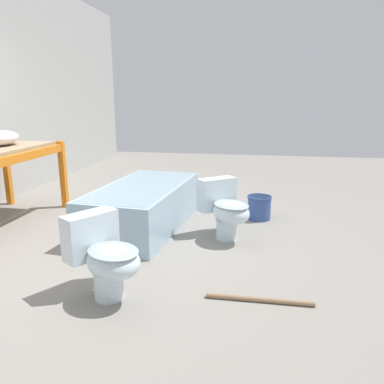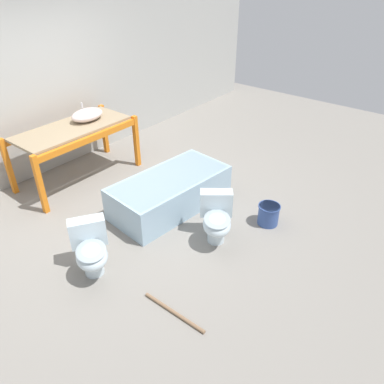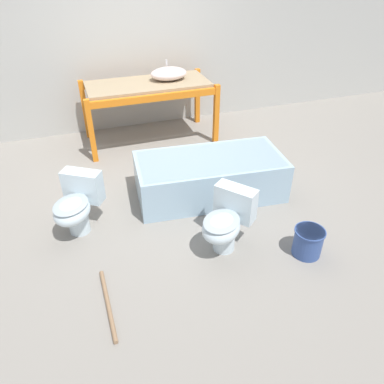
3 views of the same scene
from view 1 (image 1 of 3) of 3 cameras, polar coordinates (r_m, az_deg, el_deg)
ground_plane at (r=4.02m, az=-14.39°, el=-6.50°), size 12.00×12.00×0.00m
sink_basin at (r=4.78m, az=-27.26°, el=7.33°), size 0.51×0.35×0.26m
bathtub_main at (r=4.12m, az=-7.44°, el=-1.72°), size 1.73×0.95×0.47m
toilet_near at (r=2.72m, az=-13.08°, el=-9.38°), size 0.61×0.66×0.59m
toilet_far at (r=3.75m, az=5.14°, el=-2.47°), size 0.66×0.63×0.59m
bucket_white at (r=4.46m, az=10.20°, el=-2.25°), size 0.29×0.29×0.28m
loose_pipe at (r=2.76m, az=10.23°, el=-15.84°), size 0.04×0.75×0.04m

